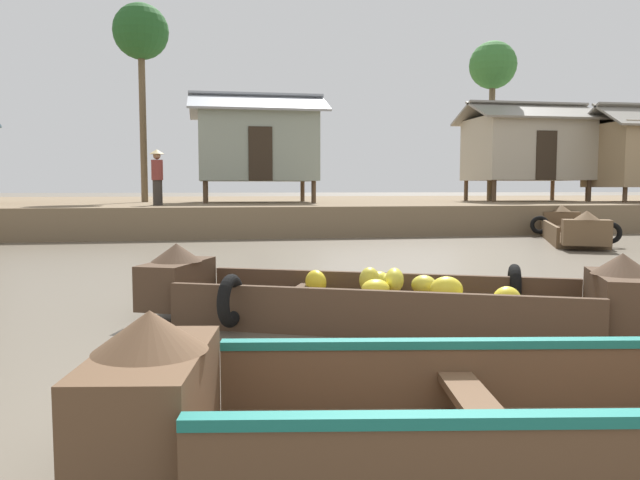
# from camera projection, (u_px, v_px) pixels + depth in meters

# --- Properties ---
(ground_plane) EXTENTS (300.00, 300.00, 0.00)m
(ground_plane) POSITION_uv_depth(u_px,v_px,m) (280.00, 258.00, 12.39)
(ground_plane) COLOR #665B4C
(riverbank_strip) EXTENTS (160.00, 20.00, 0.88)m
(riverbank_strip) POSITION_uv_depth(u_px,v_px,m) (244.00, 210.00, 26.60)
(riverbank_strip) COLOR #756047
(riverbank_strip) RESTS_ON ground
(banana_boat) EXTENTS (5.06, 2.95, 0.80)m
(banana_boat) POSITION_uv_depth(u_px,v_px,m) (383.00, 299.00, 6.34)
(banana_boat) COLOR #473323
(banana_boat) RESTS_ON ground
(fishing_skiff_distant) EXTENTS (3.12, 5.18, 0.90)m
(fishing_skiff_distant) POSITION_uv_depth(u_px,v_px,m) (572.00, 230.00, 16.04)
(fishing_skiff_distant) COLOR brown
(fishing_skiff_distant) RESTS_ON ground
(stilt_house_mid_left) EXTENTS (4.78, 3.56, 3.88)m
(stilt_house_mid_left) POSITION_uv_depth(u_px,v_px,m) (257.00, 144.00, 22.08)
(stilt_house_mid_left) COLOR #4C3826
(stilt_house_mid_left) RESTS_ON riverbank_strip
(stilt_house_mid_right) EXTENTS (4.93, 3.44, 3.84)m
(stilt_house_mid_right) POSITION_uv_depth(u_px,v_px,m) (526.00, 148.00, 24.02)
(stilt_house_mid_right) COLOR #4C3826
(stilt_house_mid_right) RESTS_ON riverbank_strip
(stilt_house_right) EXTENTS (3.78, 3.10, 3.63)m
(stilt_house_right) POSITION_uv_depth(u_px,v_px,m) (639.00, 154.00, 23.01)
(stilt_house_right) COLOR #4C3826
(stilt_house_right) RESTS_ON riverbank_strip
(palm_tree_near) EXTENTS (1.87, 1.87, 6.31)m
(palm_tree_near) POSITION_uv_depth(u_px,v_px,m) (493.00, 68.00, 24.45)
(palm_tree_near) COLOR brown
(palm_tree_near) RESTS_ON riverbank_strip
(palm_tree_mid) EXTENTS (1.97, 1.97, 7.07)m
(palm_tree_mid) POSITION_uv_depth(u_px,v_px,m) (141.00, 35.00, 21.97)
(palm_tree_mid) COLOR brown
(palm_tree_mid) RESTS_ON riverbank_strip
(vendor_person) EXTENTS (0.44, 0.44, 1.66)m
(vendor_person) POSITION_uv_depth(u_px,v_px,m) (157.00, 174.00, 18.28)
(vendor_person) COLOR #332D28
(vendor_person) RESTS_ON riverbank_strip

